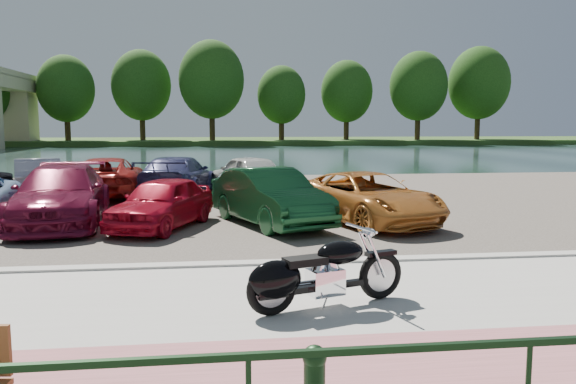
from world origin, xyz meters
The scene contains 18 objects.
ground centered at (0.00, 0.00, 0.00)m, with size 200.00×200.00×0.00m, color #595447.
promenade centered at (0.00, -1.00, 0.05)m, with size 60.00×6.00×0.10m, color #ACA9A2.
pink_path centered at (0.00, -2.50, 0.10)m, with size 60.00×2.00×0.01m, color #915154.
kerb centered at (0.00, 2.00, 0.07)m, with size 60.00×0.30×0.14m, color #ACA9A2.
parking_lot centered at (0.00, 11.00, 0.02)m, with size 60.00×18.00×0.04m, color #443E37.
river centered at (0.00, 40.00, 0.00)m, with size 120.00×40.00×0.00m, color #1B312D.
far_bank centered at (0.00, 72.00, 0.30)m, with size 120.00×24.00×0.60m, color #284619.
railing centered at (0.00, -4.00, 0.79)m, with size 24.04×0.05×0.90m.
far_trees centered at (4.36, 65.79, 7.49)m, with size 70.25×10.68×12.52m.
motorcycle centered at (-0.97, -0.51, 0.56)m, with size 2.26×1.03×1.05m.
car_3 centered at (-6.09, 6.85, 0.78)m, with size 2.06×5.07×1.47m, color maroon.
car_4 centered at (-3.56, 6.04, 0.66)m, with size 1.46×3.63×1.24m, color #AC0B21.
car_5 centered at (-0.94, 6.18, 0.74)m, with size 1.49×4.26×1.40m, color #103C1D.
car_6 centered at (1.55, 6.18, 0.68)m, with size 2.13×4.61×1.28m, color #B9702A.
car_9 centered at (-8.44, 12.72, 0.71)m, with size 1.42×4.06×1.34m, color slate.
car_10 centered at (-6.00, 12.21, 0.73)m, with size 2.28×4.95×1.38m, color maroon.
car_11 centered at (-3.63, 12.14, 0.74)m, with size 1.97×4.85×1.41m, color navy.
car_12 centered at (-1.17, 12.72, 0.75)m, with size 1.68×4.16×1.42m, color silver.
Camera 1 is at (-2.17, -7.58, 2.51)m, focal length 35.00 mm.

